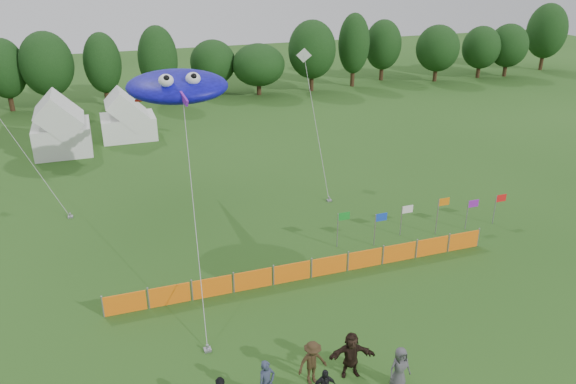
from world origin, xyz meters
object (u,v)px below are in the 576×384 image
object	(u,v)px
tent_right	(128,120)
barrier_fence	(311,269)
tent_left	(61,129)
spectator_f	(351,355)
spectator_e	(400,368)
spectator_c	(312,363)
spectator_a	(267,383)
stingray_kite	(176,85)

from	to	relation	value
tent_right	barrier_fence	distance (m)	27.28
tent_left	spectator_f	xyz separation A→B (m)	(10.84, -31.29, -1.00)
tent_right	spectator_e	world-z (taller)	tent_right
tent_left	spectator_e	xyz separation A→B (m)	(12.28, -32.47, -1.09)
spectator_c	spectator_a	bearing A→B (deg)	-171.71
barrier_fence	spectator_c	xyz separation A→B (m)	(-2.64, -6.91, 0.42)
tent_right	barrier_fence	world-z (taller)	tent_right
tent_right	spectator_c	xyz separation A→B (m)	(4.00, -33.35, -0.72)
tent_right	spectator_f	xyz separation A→B (m)	(5.55, -33.47, -0.67)
tent_left	tent_right	xyz separation A→B (m)	(5.30, 2.18, -0.33)
tent_right	spectator_c	bearing A→B (deg)	-83.16
barrier_fence	spectator_a	bearing A→B (deg)	-121.83
barrier_fence	stingray_kite	xyz separation A→B (m)	(-4.63, 9.32, 7.62)
spectator_c	spectator_e	world-z (taller)	spectator_c
tent_left	tent_right	distance (m)	5.74
tent_right	spectator_f	world-z (taller)	tent_right
spectator_c	spectator_e	distance (m)	3.25
stingray_kite	spectator_a	bearing A→B (deg)	-89.87
spectator_e	stingray_kite	xyz separation A→B (m)	(-4.97, 17.53, 7.25)
tent_left	spectator_f	world-z (taller)	tent_left
barrier_fence	spectator_a	distance (m)	8.71
spectator_e	tent_right	bearing A→B (deg)	101.00
barrier_fence	spectator_f	bearing A→B (deg)	-98.89
spectator_c	spectator_f	xyz separation A→B (m)	(1.54, -0.12, 0.04)
barrier_fence	spectator_f	size ratio (longest dim) A/B	10.35
spectator_a	spectator_c	distance (m)	2.00
tent_left	spectator_a	xyz separation A→B (m)	(7.36, -31.65, -1.03)
spectator_c	spectator_f	world-z (taller)	spectator_f
stingray_kite	spectator_f	bearing A→B (deg)	-77.82
spectator_c	stingray_kite	bearing A→B (deg)	91.39
spectator_c	tent_left	bearing A→B (deg)	101.04
stingray_kite	spectator_e	bearing A→B (deg)	-74.18
spectator_a	spectator_c	bearing A→B (deg)	-3.45
spectator_a	spectator_f	world-z (taller)	spectator_f
tent_left	spectator_c	bearing A→B (deg)	-73.39
barrier_fence	spectator_e	world-z (taller)	spectator_e
tent_left	spectator_a	world-z (taller)	tent_left
spectator_a	tent_right	bearing A→B (deg)	76.17
tent_right	spectator_e	xyz separation A→B (m)	(6.98, -34.65, -0.76)
tent_left	spectator_a	size ratio (longest dim) A/B	2.37
tent_right	tent_left	bearing A→B (deg)	-157.68
barrier_fence	spectator_f	distance (m)	7.13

